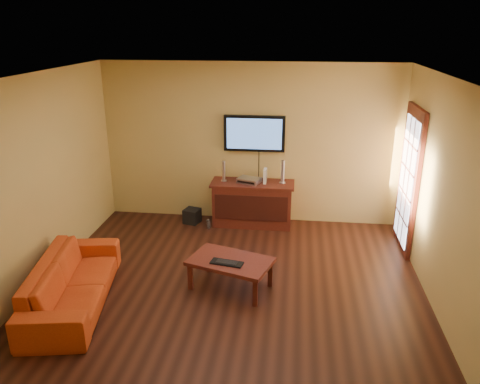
% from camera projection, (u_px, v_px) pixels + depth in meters
% --- Properties ---
extents(ground_plane, '(5.00, 5.00, 0.00)m').
position_uv_depth(ground_plane, '(230.00, 293.00, 6.00)').
color(ground_plane, black).
rests_on(ground_plane, ground).
extents(room_walls, '(5.00, 5.00, 5.00)m').
position_uv_depth(room_walls, '(235.00, 154.00, 6.01)').
color(room_walls, tan).
rests_on(room_walls, ground).
extents(french_door, '(0.07, 1.02, 2.22)m').
position_uv_depth(french_door, '(408.00, 181.00, 6.95)').
color(french_door, '#471710').
rests_on(french_door, ground).
extents(media_console, '(1.39, 0.53, 0.76)m').
position_uv_depth(media_console, '(252.00, 203.00, 7.95)').
color(media_console, '#471710').
rests_on(media_console, ground).
extents(television, '(1.02, 0.08, 0.60)m').
position_uv_depth(television, '(254.00, 134.00, 7.76)').
color(television, black).
rests_on(television, ground).
extents(coffee_table, '(1.17, 0.91, 0.41)m').
position_uv_depth(coffee_table, '(230.00, 263.00, 6.02)').
color(coffee_table, '#471710').
rests_on(coffee_table, ground).
extents(sofa, '(0.93, 2.07, 0.78)m').
position_uv_depth(sofa, '(72.00, 275.00, 5.67)').
color(sofa, '#C44015').
rests_on(sofa, ground).
extents(speaker_left, '(0.10, 0.10, 0.35)m').
position_uv_depth(speaker_left, '(224.00, 172.00, 7.84)').
color(speaker_left, silver).
rests_on(speaker_left, media_console).
extents(speaker_right, '(0.11, 0.11, 0.39)m').
position_uv_depth(speaker_right, '(283.00, 173.00, 7.74)').
color(speaker_right, silver).
rests_on(speaker_right, media_console).
extents(av_receiver, '(0.43, 0.36, 0.08)m').
position_uv_depth(av_receiver, '(249.00, 180.00, 7.81)').
color(av_receiver, silver).
rests_on(av_receiver, media_console).
extents(game_console, '(0.05, 0.18, 0.24)m').
position_uv_depth(game_console, '(265.00, 176.00, 7.77)').
color(game_console, white).
rests_on(game_console, media_console).
extents(subwoofer, '(0.31, 0.31, 0.25)m').
position_uv_depth(subwoofer, '(192.00, 216.00, 8.09)').
color(subwoofer, black).
rests_on(subwoofer, ground).
extents(bottle, '(0.06, 0.06, 0.18)m').
position_uv_depth(bottle, '(208.00, 224.00, 7.85)').
color(bottle, white).
rests_on(bottle, ground).
extents(keyboard, '(0.43, 0.23, 0.02)m').
position_uv_depth(keyboard, '(227.00, 263.00, 5.91)').
color(keyboard, black).
rests_on(keyboard, coffee_table).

